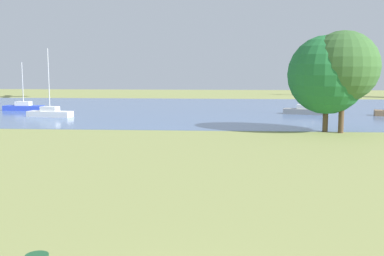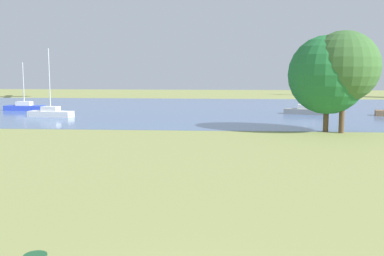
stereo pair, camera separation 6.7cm
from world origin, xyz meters
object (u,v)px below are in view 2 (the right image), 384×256
at_px(sailboat_white, 51,113).
at_px(sailboat_blue, 25,107).
at_px(tree_west_near, 344,67).
at_px(tree_east_far, 328,75).
at_px(sailboat_gray, 306,110).

bearing_deg(sailboat_white, sailboat_blue, 130.53).
bearing_deg(sailboat_white, tree_west_near, -20.31).
distance_m(sailboat_white, tree_east_far, 29.08).
xyz_separation_m(sailboat_blue, tree_east_far, (33.05, -16.81, 4.24)).
xyz_separation_m(sailboat_white, sailboat_blue, (-6.00, 7.01, -0.02)).
relative_size(sailboat_blue, tree_east_far, 0.74).
bearing_deg(tree_west_near, sailboat_gray, 91.22).
height_order(sailboat_white, tree_east_far, tree_east_far).
relative_size(sailboat_gray, sailboat_blue, 1.19).
bearing_deg(sailboat_blue, sailboat_gray, -3.95).
relative_size(sailboat_blue, tree_west_near, 0.72).
bearing_deg(tree_east_far, sailboat_gray, 86.84).
distance_m(sailboat_blue, tree_east_far, 37.32).
xyz_separation_m(sailboat_gray, tree_east_far, (-0.80, -14.47, 4.23)).
height_order(sailboat_white, tree_west_near, tree_west_near).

